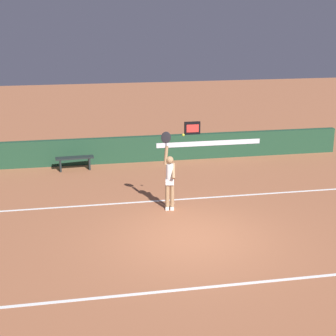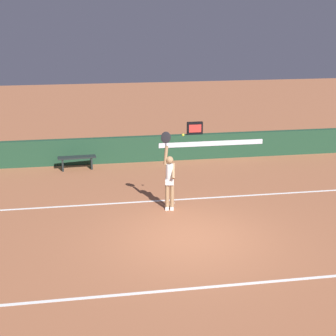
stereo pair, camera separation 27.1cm
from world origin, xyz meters
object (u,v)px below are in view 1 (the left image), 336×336
Objects in this scene: speed_display at (192,128)px; tennis_player at (170,178)px; tennis_ball at (183,135)px; courtside_bench_near at (75,160)px.

speed_display is 0.26× the size of tennis_player.
courtside_bench_near is at bearing 122.63° from tennis_ball.
tennis_player reaches higher than tennis_ball.
speed_display is 5.65m from tennis_ball.
tennis_ball is at bearing -106.08° from speed_display.
courtside_bench_near is at bearing 120.42° from tennis_player.
tennis_ball is at bearing -57.37° from courtside_bench_near.
courtside_bench_near is at bearing -171.27° from speed_display.
tennis_ball reaches higher than speed_display.
tennis_player is 1.35m from tennis_ball.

